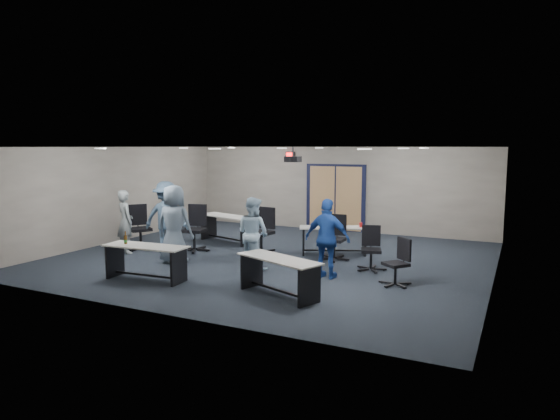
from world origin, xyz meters
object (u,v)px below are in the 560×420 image
at_px(table_front_left, 145,256).
at_px(chair_loose_left, 140,227).
at_px(table_back_left, 228,224).
at_px(chair_back_a, 194,228).
at_px(table_front_right, 279,270).
at_px(person_navy, 327,239).
at_px(person_gray, 125,222).
at_px(person_back, 166,217).
at_px(chair_back_d, 371,249).
at_px(table_back_right, 334,235).
at_px(chair_loose_right, 396,262).
at_px(chair_back_c, 334,238).
at_px(person_plaid, 174,224).
at_px(person_lightblue, 253,233).
at_px(chair_back_b, 261,231).

xyz_separation_m(table_front_left, chair_loose_left, (-2.19, 2.32, 0.10)).
relative_size(table_back_left, chair_back_a, 1.63).
bearing_deg(table_front_right, person_navy, 97.88).
relative_size(chair_loose_left, person_navy, 0.71).
bearing_deg(person_gray, person_back, -119.73).
relative_size(table_front_right, chair_back_d, 1.86).
height_order(table_back_right, person_navy, person_navy).
xyz_separation_m(table_back_left, table_back_right, (3.28, -0.21, -0.04)).
bearing_deg(table_back_right, chair_loose_right, -70.26).
bearing_deg(person_back, chair_back_c, -179.81).
height_order(table_front_left, person_gray, person_gray).
distance_m(chair_back_c, person_plaid, 3.78).
relative_size(table_front_right, person_plaid, 0.99).
relative_size(table_back_left, chair_loose_right, 2.11).
bearing_deg(chair_back_d, person_gray, 171.32).
distance_m(chair_back_d, person_lightblue, 2.62).
xyz_separation_m(chair_back_c, person_lightblue, (-1.32, -1.61, 0.26)).
bearing_deg(chair_back_b, chair_loose_left, -153.26).
height_order(chair_back_b, person_navy, person_navy).
height_order(table_back_left, person_navy, person_navy).
bearing_deg(person_back, chair_loose_left, -11.02).
xyz_separation_m(table_front_right, chair_back_b, (-1.99, 3.04, 0.11)).
bearing_deg(chair_loose_right, chair_back_d, 168.08).
distance_m(chair_back_c, person_back, 4.33).
height_order(chair_back_d, chair_loose_left, chair_loose_left).
bearing_deg(chair_back_d, chair_back_a, 162.84).
bearing_deg(person_navy, person_lightblue, 1.15).
relative_size(chair_back_c, chair_loose_right, 1.16).
xyz_separation_m(table_front_right, table_back_right, (-0.30, 3.78, 0.00)).
bearing_deg(person_back, person_gray, 18.67).
relative_size(table_back_left, person_navy, 1.19).
distance_m(table_front_left, chair_back_a, 2.85).
height_order(table_front_left, person_navy, person_navy).
bearing_deg(table_back_left, person_gray, -107.47).
height_order(chair_back_d, person_plaid, person_plaid).
distance_m(chair_back_b, chair_back_c, 1.92).
height_order(table_front_left, table_back_left, table_front_left).
xyz_separation_m(chair_back_a, chair_back_b, (1.70, 0.53, -0.02)).
height_order(table_front_left, table_front_right, table_front_left).
height_order(chair_back_b, chair_loose_left, chair_loose_left).
relative_size(table_front_left, person_navy, 1.09).
bearing_deg(table_front_right, table_back_right, 115.44).
relative_size(chair_back_a, chair_back_c, 1.11).
bearing_deg(table_front_left, table_back_right, 52.41).
distance_m(table_back_left, chair_back_c, 3.61).
bearing_deg(person_back, chair_back_b, -171.73).
height_order(person_navy, person_back, person_back).
distance_m(chair_back_d, chair_loose_left, 6.13).
bearing_deg(table_front_left, person_back, 115.42).
bearing_deg(table_back_left, person_lightblue, -32.65).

